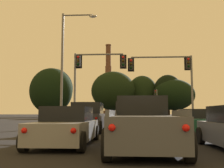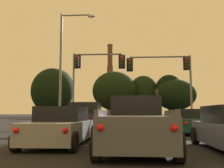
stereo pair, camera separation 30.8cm
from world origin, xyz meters
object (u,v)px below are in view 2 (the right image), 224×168
Objects in this scene: sedan_left_lane_second at (61,127)px; traffic_light_far_right at (157,99)px; suv_center_lane_front at (129,118)px; pickup_truck_center_lane_second at (136,124)px; sedan_right_lane_front at (192,122)px; street_lamp at (66,58)px; suv_left_lane_front at (86,118)px; traffic_light_overhead_left at (90,71)px; traffic_light_overhead_right at (169,72)px; smokestack at (110,87)px.

traffic_light_far_right is at bearing 78.97° from sedan_left_lane_second.
pickup_truck_center_lane_second is (0.27, -7.37, -0.09)m from suv_center_lane_front.
sedan_left_lane_second is at bearing -133.15° from sedan_right_lane_front.
suv_left_lane_front is at bearing -59.89° from street_lamp.
suv_left_lane_front reaches higher than sedan_left_lane_second.
traffic_light_overhead_left is 0.66× the size of street_lamp.
pickup_truck_center_lane_second is 2.95m from sedan_left_lane_second.
sedan_left_lane_second is (0.28, -7.10, -0.23)m from suv_left_lane_front.
street_lamp reaches higher than suv_center_lane_front.
sedan_right_lane_front is at bearing -30.20° from street_lamp.
suv_left_lane_front is 8.57m from pickup_truck_center_lane_second.
traffic_light_overhead_right is at bearing 64.38° from suv_center_lane_front.
traffic_light_far_right is 0.61× the size of street_lamp.
suv_center_lane_front is 0.79× the size of traffic_light_overhead_right.
street_lamp reaches higher than traffic_light_overhead_right.
pickup_truck_center_lane_second is at bearing -85.39° from smokestack.
suv_center_lane_front is 0.85× the size of traffic_light_far_right.
suv_left_lane_front is 7.11m from sedan_left_lane_second.
suv_center_lane_front reaches higher than sedan_left_lane_second.
suv_center_lane_front is at bearing -60.58° from traffic_light_overhead_left.
smokestack reaches higher than street_lamp.
pickup_truck_center_lane_second is at bearing -65.61° from street_lamp.
street_lamp is 158.60m from smokestack.
traffic_light_overhead_right is at bearing -83.77° from smokestack.
street_lamp is (-2.47, 4.26, 4.90)m from suv_left_lane_front.
smokestack is at bearing 92.83° from suv_left_lane_front.
suv_left_lane_front is 1.05× the size of sedan_left_lane_second.
sedan_left_lane_second is at bearing -76.39° from street_lamp.
suv_left_lane_front is at bearing -135.66° from traffic_light_overhead_right.
traffic_light_overhead_right is 0.13× the size of smokestack.
smokestack reaches higher than sedan_right_lane_front.
traffic_light_overhead_right is at bearing 78.05° from pickup_truck_center_lane_second.
sedan_left_lane_second is 170.54m from smokestack.
sedan_left_lane_second is (-2.81, 0.90, -0.14)m from pickup_truck_center_lane_second.
suv_center_lane_front is 164.29m from smokestack.
smokestack is at bearing 98.63° from sedan_right_lane_front.
suv_left_lane_front is 6.95m from street_lamp.
traffic_light_overhead_left reaches higher than traffic_light_overhead_right.
sedan_right_lane_front is at bearing -3.75° from suv_center_lane_front.
smokestack is at bearing 93.43° from sedan_left_lane_second.
sedan_right_lane_front is 165.02m from smokestack.
sedan_left_lane_second is 0.74× the size of traffic_light_overhead_left.
sedan_right_lane_front is at bearing -92.56° from traffic_light_far_right.
traffic_light_overhead_left reaches higher than sedan_right_lane_front.
traffic_light_far_right is at bearing 83.15° from suv_center_lane_front.
traffic_light_overhead_right reaches higher than traffic_light_far_right.
traffic_light_far_right is at bearing 86.42° from traffic_light_overhead_right.
traffic_light_overhead_right is 27.95m from traffic_light_far_right.
traffic_light_overhead_right is at bearing 43.42° from suv_left_lane_front.
street_lamp is (-5.28, 4.89, 4.90)m from suv_center_lane_front.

